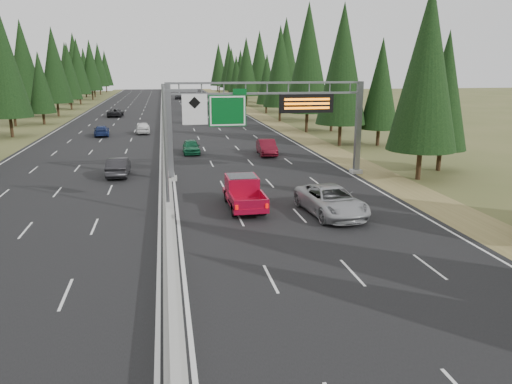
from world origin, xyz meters
TOP-DOWN VIEW (x-y plane):
  - road at (0.00, 80.00)m, footprint 32.00×260.00m
  - shoulder_right at (17.80, 80.00)m, footprint 3.60×260.00m
  - shoulder_left at (-17.80, 80.00)m, footprint 3.60×260.00m
  - median_barrier at (0.00, 80.00)m, footprint 0.70×260.00m
  - sign_gantry at (8.92, 34.88)m, footprint 16.75×0.98m
  - hov_sign_pole at (0.58, 24.97)m, footprint 2.80×0.50m
  - tree_row_right at (22.12, 78.97)m, footprint 11.76×242.30m
  - tree_row_left at (-22.11, 72.76)m, footprint 11.42×240.16m
  - silver_minivan at (9.98, 23.39)m, footprint 3.56×6.62m
  - red_pickup at (4.89, 26.29)m, footprint 2.14×5.98m
  - car_ahead_green at (2.67, 47.69)m, footprint 1.77×4.37m
  - car_ahead_dkred at (10.42, 45.46)m, footprint 1.97×4.96m
  - car_ahead_dkgrey at (7.61, 94.92)m, footprint 2.01×4.82m
  - car_ahead_white at (10.33, 122.80)m, footprint 2.64×5.33m
  - car_ahead_far at (4.15, 141.37)m, footprint 1.85×4.56m
  - car_onc_near at (-3.99, 37.50)m, footprint 1.76×4.82m
  - car_onc_blue at (-8.32, 63.92)m, footprint 2.39×4.92m
  - car_onc_white at (-2.95, 65.59)m, footprint 2.06×4.73m
  - car_onc_far at (-8.85, 91.09)m, footprint 2.74×5.59m

SIDE VIEW (x-z plane):
  - shoulder_right at x=17.80m, z-range 0.00..0.06m
  - shoulder_left at x=-17.80m, z-range 0.00..0.06m
  - road at x=0.00m, z-range 0.00..0.08m
  - median_barrier at x=0.00m, z-range -0.01..0.84m
  - car_onc_blue at x=-8.32m, z-range 0.08..1.46m
  - car_ahead_dkgrey at x=7.61m, z-range 0.08..1.47m
  - car_ahead_white at x=10.33m, z-range 0.08..1.53m
  - car_ahead_green at x=2.67m, z-range 0.08..1.57m
  - car_onc_far at x=-8.85m, z-range 0.08..1.61m
  - car_ahead_far at x=4.15m, z-range 0.08..1.63m
  - car_onc_near at x=-3.99m, z-range 0.08..1.66m
  - car_onc_white at x=-2.95m, z-range 0.08..1.67m
  - car_ahead_dkred at x=10.42m, z-range 0.08..1.69m
  - silver_minivan at x=9.98m, z-range 0.08..1.85m
  - red_pickup at x=4.89m, z-range 0.18..2.13m
  - hov_sign_pole at x=0.58m, z-range 0.72..8.72m
  - sign_gantry at x=8.92m, z-range 1.37..9.17m
  - tree_row_left at x=-22.11m, z-range -0.49..18.45m
  - tree_row_right at x=22.12m, z-range -0.43..18.41m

